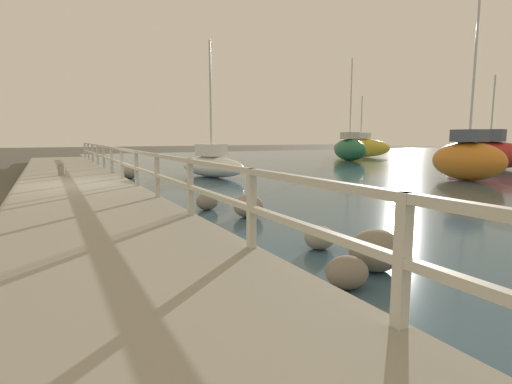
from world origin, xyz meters
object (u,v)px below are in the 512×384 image
at_px(sailboat_orange, 468,159).
at_px(sailboat_gray, 468,154).
at_px(sailboat_white, 211,164).
at_px(mooring_bollard, 61,169).
at_px(sailboat_green, 349,149).
at_px(sailboat_red, 489,153).
at_px(sailboat_yellow, 360,147).

relative_size(sailboat_orange, sailboat_gray, 1.40).
height_order(sailboat_orange, sailboat_white, sailboat_orange).
bearing_deg(mooring_bollard, sailboat_white, -2.45).
bearing_deg(sailboat_orange, sailboat_white, 142.03).
relative_size(sailboat_green, sailboat_red, 1.45).
xyz_separation_m(sailboat_yellow, sailboat_gray, (0.91, -9.38, -0.24)).
xyz_separation_m(sailboat_green, sailboat_red, (1.95, -9.21, -0.02)).
bearing_deg(sailboat_red, sailboat_orange, -172.65).
relative_size(mooring_bollard, sailboat_gray, 0.10).
height_order(mooring_bollard, sailboat_orange, sailboat_orange).
xyz_separation_m(mooring_bollard, sailboat_yellow, (23.57, 9.93, 0.29)).
bearing_deg(sailboat_yellow, mooring_bollard, -175.52).
bearing_deg(mooring_bollard, sailboat_yellow, 22.84).
relative_size(sailboat_orange, sailboat_red, 1.43).
height_order(mooring_bollard, sailboat_red, sailboat_red).
relative_size(sailboat_green, sailboat_white, 1.27).
bearing_deg(sailboat_yellow, sailboat_green, -158.31).
distance_m(mooring_bollard, sailboat_yellow, 25.58).
distance_m(mooring_bollard, sailboat_red, 21.31).
bearing_deg(sailboat_green, sailboat_white, -141.54).
height_order(sailboat_gray, sailboat_red, sailboat_gray).
relative_size(sailboat_yellow, sailboat_orange, 0.75).
relative_size(mooring_bollard, sailboat_green, 0.07).
bearing_deg(sailboat_yellow, sailboat_white, -168.44).
bearing_deg(sailboat_white, sailboat_orange, -50.97).
relative_size(sailboat_gray, sailboat_green, 0.71).
height_order(sailboat_gray, sailboat_green, sailboat_green).
distance_m(mooring_bollard, sailboat_orange, 15.79).
xyz_separation_m(sailboat_orange, sailboat_gray, (10.01, 6.86, -0.25)).
xyz_separation_m(sailboat_yellow, sailboat_red, (-2.47, -12.93, -0.01)).
relative_size(sailboat_yellow, sailboat_green, 0.74).
height_order(mooring_bollard, sailboat_gray, sailboat_gray).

